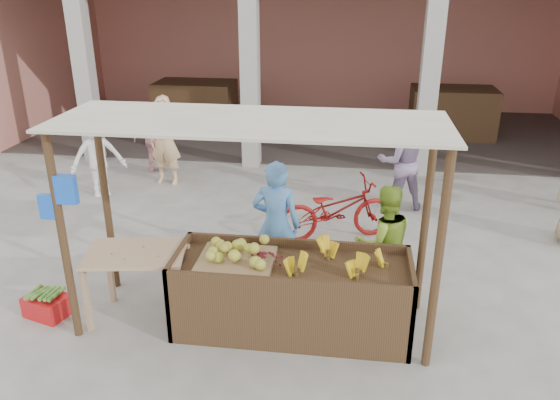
# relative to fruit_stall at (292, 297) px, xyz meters

# --- Properties ---
(ground) EXTENTS (60.00, 60.00, 0.00)m
(ground) POSITION_rel_fruit_stall_xyz_m (-0.50, 0.00, -0.40)
(ground) COLOR slate
(ground) RESTS_ON ground
(market_building) EXTENTS (14.40, 6.40, 4.20)m
(market_building) POSITION_rel_fruit_stall_xyz_m (-0.45, 8.93, 2.30)
(market_building) COLOR tan
(market_building) RESTS_ON ground
(fruit_stall) EXTENTS (2.60, 0.95, 0.80)m
(fruit_stall) POSITION_rel_fruit_stall_xyz_m (0.00, 0.00, 0.00)
(fruit_stall) COLOR #47311C
(fruit_stall) RESTS_ON ground
(stall_awning) EXTENTS (4.09, 1.35, 2.39)m
(stall_awning) POSITION_rel_fruit_stall_xyz_m (-0.51, 0.06, 1.58)
(stall_awning) COLOR #47311C
(stall_awning) RESTS_ON ground
(banana_heap) EXTENTS (1.09, 0.60, 0.20)m
(banana_heap) POSITION_rel_fruit_stall_xyz_m (0.51, -0.01, 0.50)
(banana_heap) COLOR gold
(banana_heap) RESTS_ON fruit_stall
(melon_tray) EXTENTS (0.82, 0.71, 0.21)m
(melon_tray) POSITION_rel_fruit_stall_xyz_m (-0.61, -0.03, 0.50)
(melon_tray) COLOR olive
(melon_tray) RESTS_ON fruit_stall
(berry_heap) EXTENTS (0.48, 0.39, 0.15)m
(berry_heap) POSITION_rel_fruit_stall_xyz_m (-0.31, 0.02, 0.48)
(berry_heap) COLOR maroon
(berry_heap) RESTS_ON fruit_stall
(side_table) EXTENTS (1.19, 0.89, 0.88)m
(side_table) POSITION_rel_fruit_stall_xyz_m (-1.75, -0.06, 0.34)
(side_table) COLOR tan
(side_table) RESTS_ON ground
(papaya_pile) EXTENTS (0.67, 0.38, 0.19)m
(papaya_pile) POSITION_rel_fruit_stall_xyz_m (-1.75, -0.06, 0.57)
(papaya_pile) COLOR #498E2E
(papaya_pile) RESTS_ON side_table
(red_crate) EXTENTS (0.56, 0.47, 0.25)m
(red_crate) POSITION_rel_fruit_stall_xyz_m (-2.88, -0.14, -0.27)
(red_crate) COLOR red
(red_crate) RESTS_ON ground
(plantain_bundle) EXTENTS (0.39, 0.27, 0.08)m
(plantain_bundle) POSITION_rel_fruit_stall_xyz_m (-2.88, -0.14, -0.11)
(plantain_bundle) COLOR #548931
(plantain_bundle) RESTS_ON red_crate
(produce_sacks) EXTENTS (0.72, 0.45, 0.55)m
(produce_sacks) POSITION_rel_fruit_stall_xyz_m (2.30, 5.17, -0.13)
(produce_sacks) COLOR maroon
(produce_sacks) RESTS_ON ground
(vendor_blue) EXTENTS (0.71, 0.54, 1.79)m
(vendor_blue) POSITION_rel_fruit_stall_xyz_m (-0.31, 0.93, 0.50)
(vendor_blue) COLOR #528ED1
(vendor_blue) RESTS_ON ground
(vendor_green) EXTENTS (0.84, 0.62, 1.57)m
(vendor_green) POSITION_rel_fruit_stall_xyz_m (1.02, 0.78, 0.39)
(vendor_green) COLOR #93BB32
(vendor_green) RESTS_ON ground
(motorcycle) EXTENTS (1.25, 1.99, 0.98)m
(motorcycle) POSITION_rel_fruit_stall_xyz_m (0.39, 2.37, 0.09)
(motorcycle) COLOR maroon
(motorcycle) RESTS_ON ground
(shopper_a) EXTENTS (1.16, 1.00, 1.63)m
(shopper_a) POSITION_rel_fruit_stall_xyz_m (-3.89, 3.56, 0.41)
(shopper_a) COLOR silver
(shopper_a) RESTS_ON ground
(shopper_b) EXTENTS (0.99, 0.75, 1.50)m
(shopper_b) POSITION_rel_fruit_stall_xyz_m (-3.34, 4.95, 0.35)
(shopper_b) COLOR pink
(shopper_b) RESTS_ON ground
(shopper_e) EXTENTS (0.70, 0.56, 1.76)m
(shopper_e) POSITION_rel_fruit_stall_xyz_m (-2.90, 4.35, 0.48)
(shopper_e) COLOR #E3B580
(shopper_e) RESTS_ON ground
(shopper_f) EXTENTS (0.98, 0.69, 1.84)m
(shopper_f) POSITION_rel_fruit_stall_xyz_m (1.42, 3.71, 0.52)
(shopper_f) COLOR gray
(shopper_f) RESTS_ON ground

